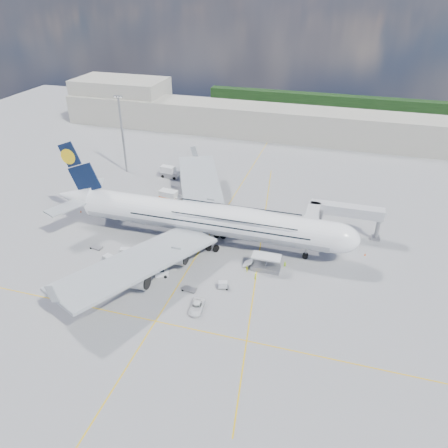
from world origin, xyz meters
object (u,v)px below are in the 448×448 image
(service_van, at_px, (196,307))
(cone_wing_left_inner, at_px, (200,212))
(dolly_nose_far, at_px, (223,285))
(dolly_row_b, at_px, (109,260))
(cargo_loader, at_px, (265,265))
(crew_van, at_px, (255,276))
(crew_tug, at_px, (165,271))
(crew_loader, at_px, (247,269))
(airliner, at_px, (206,218))
(cone_tail, at_px, (81,211))
(dolly_nose_near, at_px, (189,289))
(dolly_row_a, at_px, (125,252))
(cone_wing_right_outer, at_px, (123,285))
(crew_nose, at_px, (285,265))
(cone_wing_left_outer, at_px, (187,183))
(jet_bridge, at_px, (333,214))
(light_mast, at_px, (122,134))
(catering_truck_outer, at_px, (170,172))
(crew_wing, at_px, (137,265))
(dolly_row_c, at_px, (140,265))
(cone_wing_right_inner, at_px, (167,270))
(dolly_back, at_px, (96,247))
(catering_truck_inner, at_px, (171,198))
(baggage_tug, at_px, (162,273))
(cone_nose, at_px, (365,254))

(service_van, bearing_deg, cone_wing_left_inner, 101.64)
(dolly_nose_far, bearing_deg, dolly_row_b, 161.22)
(cargo_loader, distance_m, crew_van, 4.39)
(service_van, xyz_separation_m, cone_wing_left_inner, (-12.78, 38.92, -0.51))
(crew_tug, bearing_deg, crew_loader, 19.61)
(airliner, bearing_deg, cone_wing_left_inner, 114.50)
(crew_van, bearing_deg, dolly_row_b, 67.40)
(airliner, xyz_separation_m, cone_tail, (-38.96, 4.85, -6.60))
(cargo_loader, distance_m, dolly_nose_near, 18.47)
(cargo_loader, height_order, dolly_row_a, cargo_loader)
(airliner, relative_size, cone_wing_right_outer, 154.65)
(service_van, xyz_separation_m, crew_nose, (14.51, 19.49, 0.02))
(cargo_loader, bearing_deg, cone_wing_left_outer, 131.28)
(dolly_nose_far, bearing_deg, jet_bridge, 37.06)
(light_mast, relative_size, cone_wing_left_inner, 50.83)
(crew_nose, bearing_deg, airliner, 155.39)
(catering_truck_outer, bearing_deg, crew_wing, -70.61)
(light_mast, bearing_deg, jet_bridge, -19.02)
(dolly_row_c, xyz_separation_m, cone_wing_right_inner, (6.15, 0.83, -0.64))
(light_mast, relative_size, cone_wing_right_inner, 44.04)
(cargo_loader, xyz_separation_m, dolly_back, (-41.43, -3.32, -0.91))
(airliner, height_order, crew_van, airliner)
(cone_wing_left_outer, bearing_deg, airliner, -61.28)
(catering_truck_inner, bearing_deg, cone_wing_left_outer, 101.96)
(dolly_nose_far, bearing_deg, crew_van, 24.53)
(jet_bridge, relative_size, crew_van, 12.48)
(dolly_row_b, xyz_separation_m, catering_truck_inner, (2.09, 31.98, 0.84))
(crew_wing, xyz_separation_m, crew_van, (26.78, 3.82, -0.13))
(dolly_row_c, bearing_deg, dolly_row_a, 168.24)
(crew_loader, height_order, crew_van, crew_loader)
(crew_nose, bearing_deg, crew_van, -142.63)
(baggage_tug, bearing_deg, crew_tug, 41.88)
(crew_loader, bearing_deg, dolly_row_b, -112.12)
(dolly_row_c, relative_size, cone_wing_right_outer, 5.92)
(crew_tug, height_order, cone_wing_left_outer, crew_tug)
(crew_loader, bearing_deg, catering_truck_outer, -172.63)
(dolly_row_c, bearing_deg, service_van, -6.70)
(baggage_tug, xyz_separation_m, crew_wing, (-6.60, 1.06, 0.06))
(cone_tail, bearing_deg, dolly_nose_near, -30.07)
(crew_van, bearing_deg, dolly_row_a, 60.27)
(cone_nose, bearing_deg, cone_wing_right_inner, -155.62)
(cone_wing_right_inner, bearing_deg, dolly_back, 169.31)
(dolly_nose_far, bearing_deg, cone_wing_left_inner, 100.82)
(light_mast, bearing_deg, dolly_row_a, -62.82)
(crew_van, bearing_deg, crew_nose, -71.29)
(crew_nose, bearing_deg, cone_nose, 19.67)
(dolly_nose_near, distance_m, crew_wing, 14.80)
(jet_bridge, bearing_deg, dolly_row_a, -154.48)
(cone_wing_left_inner, bearing_deg, crew_van, -49.58)
(crew_tug, distance_m, cone_tail, 39.89)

